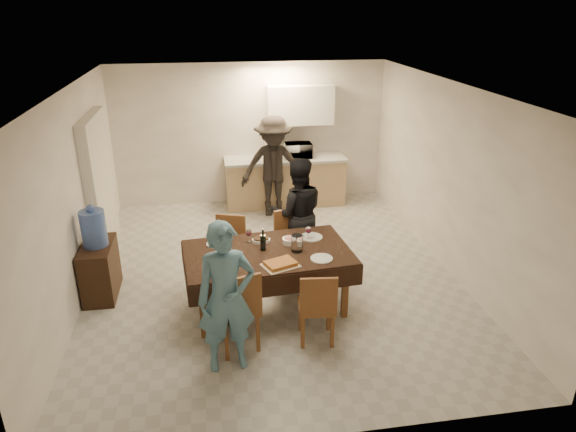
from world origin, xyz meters
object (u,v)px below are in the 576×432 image
at_px(savoury_tart, 280,264).
at_px(person_far, 297,214).
at_px(water_jug, 94,228).
at_px(console, 100,270).
at_px(person_near, 226,298).
at_px(person_kitchen, 274,167).
at_px(dining_table, 268,254).
at_px(wine_bottle, 263,240).
at_px(water_pitcher, 297,243).
at_px(microwave, 298,150).

xyz_separation_m(savoury_tart, person_far, (0.45, 1.43, 0.01)).
bearing_deg(water_jug, person_far, 8.55).
height_order(console, person_near, person_near).
bearing_deg(person_kitchen, console, -137.24).
xyz_separation_m(dining_table, wine_bottle, (-0.05, 0.05, 0.18)).
relative_size(person_far, person_kitchen, 0.91).
xyz_separation_m(person_near, person_far, (1.10, 2.10, -0.01)).
xyz_separation_m(savoury_tart, person_near, (-0.65, -0.67, 0.02)).
height_order(dining_table, wine_bottle, wine_bottle).
bearing_deg(wine_bottle, water_pitcher, -14.04).
relative_size(wine_bottle, microwave, 0.57).
distance_m(wine_bottle, water_pitcher, 0.41).
bearing_deg(person_kitchen, water_jug, -137.24).
distance_m(dining_table, water_jug, 2.23).
distance_m(console, person_kitchen, 3.59).
bearing_deg(person_near, person_kitchen, 69.98).
xyz_separation_m(water_jug, water_pitcher, (2.47, -0.70, -0.06)).
distance_m(water_pitcher, person_near, 1.35).
distance_m(water_pitcher, person_far, 1.12).
distance_m(dining_table, wine_bottle, 0.19).
bearing_deg(wine_bottle, person_kitchen, 79.91).
bearing_deg(water_pitcher, person_near, -131.99).
relative_size(water_jug, person_near, 0.28).
bearing_deg(dining_table, person_near, -122.69).
height_order(savoury_tart, person_near, person_near).
bearing_deg(water_jug, wine_bottle, -16.15).
relative_size(water_pitcher, savoury_tart, 0.54).
relative_size(console, water_jug, 1.66).
xyz_separation_m(console, wine_bottle, (2.07, -0.60, 0.56)).
distance_m(console, savoury_tart, 2.49).
distance_m(water_pitcher, savoury_tart, 0.42).
bearing_deg(water_jug, microwave, 42.46).
bearing_deg(water_pitcher, savoury_tart, -127.15).
bearing_deg(water_jug, dining_table, -17.03).
xyz_separation_m(wine_bottle, water_pitcher, (0.40, -0.10, -0.03)).
bearing_deg(wine_bottle, water_jug, 163.85).
height_order(water_pitcher, microwave, microwave).
bearing_deg(person_kitchen, microwave, 40.92).
bearing_deg(person_near, person_far, 56.48).
relative_size(console, water_pitcher, 3.64).
bearing_deg(person_kitchen, water_pitcher, -92.49).
height_order(savoury_tart, person_kitchen, person_kitchen).
xyz_separation_m(console, microwave, (3.12, 2.86, 0.69)).
distance_m(wine_bottle, person_far, 1.17).
relative_size(dining_table, water_pitcher, 9.82).
distance_m(water_jug, person_far, 2.70).
bearing_deg(wine_bottle, dining_table, -45.00).
height_order(water_jug, water_pitcher, water_jug).
xyz_separation_m(person_near, person_kitchen, (1.03, 4.11, 0.08)).
height_order(water_jug, person_far, person_far).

